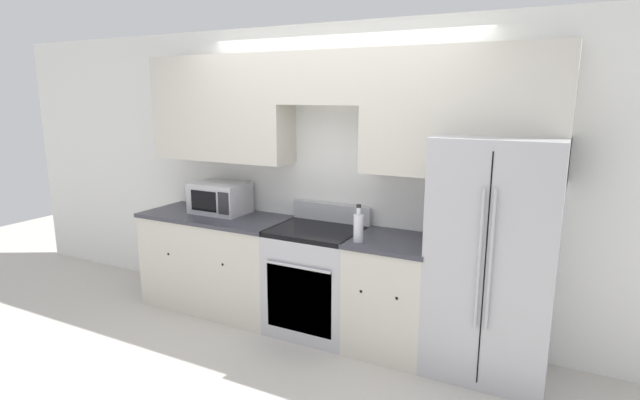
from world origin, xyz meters
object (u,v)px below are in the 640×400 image
object	(u,v)px
refrigerator	(493,258)
bottle	(358,227)
microwave	(220,198)
oven_range	(316,279)

from	to	relation	value
refrigerator	bottle	bearing A→B (deg)	-167.12
microwave	bottle	distance (m)	1.56
microwave	bottle	world-z (taller)	bottle
oven_range	microwave	xyz separation A→B (m)	(-1.08, 0.09, 0.59)
refrigerator	oven_range	bearing A→B (deg)	-178.44
microwave	oven_range	bearing A→B (deg)	-4.65
oven_range	bottle	xyz separation A→B (m)	(0.46, -0.18, 0.57)
oven_range	refrigerator	bearing A→B (deg)	1.56
oven_range	microwave	bearing A→B (deg)	175.35
refrigerator	microwave	distance (m)	2.50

